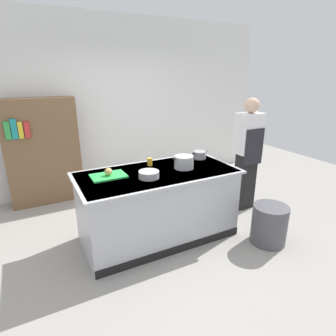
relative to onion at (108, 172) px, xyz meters
name	(u,v)px	position (x,y,z in m)	size (l,w,h in m)	color
ground_plane	(158,235)	(0.58, -0.11, -0.97)	(10.00, 10.00, 0.00)	#9E9991
back_wall	(107,105)	(0.58, 1.99, 0.53)	(6.40, 0.12, 3.00)	white
counter_island	(158,204)	(0.58, -0.11, -0.50)	(1.98, 0.98, 0.90)	#B7BABF
cutting_board	(108,176)	(0.00, 0.01, -0.06)	(0.40, 0.28, 0.02)	green
onion	(108,172)	(0.00, 0.00, 0.00)	(0.09, 0.09, 0.09)	tan
stock_pot	(184,162)	(0.94, -0.13, 0.02)	(0.31, 0.25, 0.16)	#B7BABF
sauce_pan	(200,155)	(1.35, 0.13, -0.01)	(0.25, 0.18, 0.10)	#99999E
mixing_bowl	(149,175)	(0.41, -0.24, -0.02)	(0.24, 0.24, 0.08)	#B7BABF
juice_cup	(150,162)	(0.60, 0.17, -0.02)	(0.07, 0.07, 0.10)	yellow
trash_bin	(269,224)	(1.76, -0.88, -0.71)	(0.43, 0.43, 0.50)	#4C4C51
person_chef	(248,152)	(2.16, 0.02, -0.05)	(0.38, 0.25, 1.72)	black
bookshelf	(43,152)	(-0.58, 1.69, -0.11)	(1.10, 0.31, 1.70)	brown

